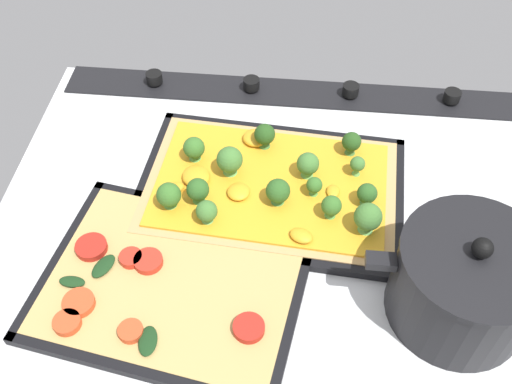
{
  "coord_description": "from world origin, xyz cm",
  "views": [
    {
      "loc": [
        -0.09,
        50.83,
        66.01
      ],
      "look_at": [
        4.92,
        -1.0,
        5.51
      ],
      "focal_mm": 41.38,
      "sensor_mm": 36.0,
      "label": 1
    }
  ],
  "objects": [
    {
      "name": "baking_tray_back",
      "position": [
        14.62,
        11.26,
        0.37
      ],
      "size": [
        37.19,
        31.36,
        1.3
      ],
      "color": "black",
      "rests_on": "ground_plane"
    },
    {
      "name": "ground_plane",
      "position": [
        0.0,
        0.0,
        -1.5
      ],
      "size": [
        84.63,
        64.17,
        3.0
      ],
      "primitive_type": "cube",
      "color": "silver"
    },
    {
      "name": "stove_control_panel",
      "position": [
        0.0,
        -28.59,
        0.54
      ],
      "size": [
        81.25,
        7.0,
        2.6
      ],
      "color": "black",
      "rests_on": "ground_plane"
    },
    {
      "name": "veggie_pizza_back",
      "position": [
        15.38,
        11.59,
        1.08
      ],
      "size": [
        34.42,
        28.59,
        1.9
      ],
      "color": "tan",
      "rests_on": "baking_tray_back"
    },
    {
      "name": "baking_tray_front",
      "position": [
        3.33,
        -6.0,
        0.36
      ],
      "size": [
        40.28,
        28.69,
        1.3
      ],
      "color": "black",
      "rests_on": "ground_plane"
    },
    {
      "name": "broccoli_pizza",
      "position": [
        3.5,
        -5.68,
        2.09
      ],
      "size": [
        37.71,
        26.13,
        6.11
      ],
      "color": "tan",
      "rests_on": "baking_tray_front"
    },
    {
      "name": "cooking_pot",
      "position": [
        -21.12,
        11.22,
        6.02
      ],
      "size": [
        24.4,
        17.54,
        14.33
      ],
      "color": "black",
      "rests_on": "ground_plane"
    }
  ]
}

